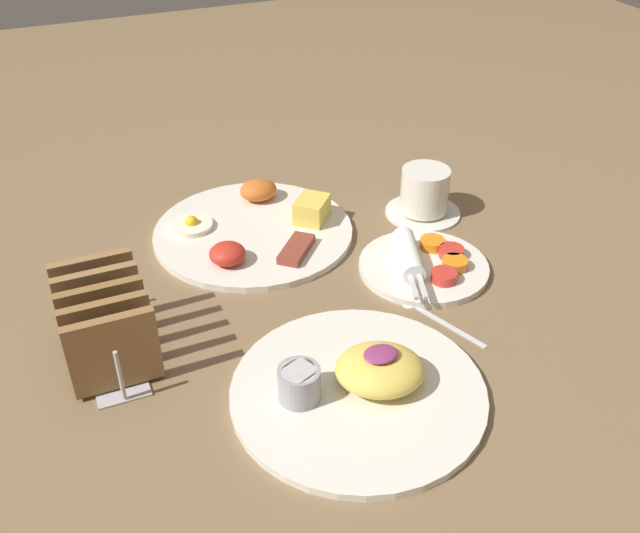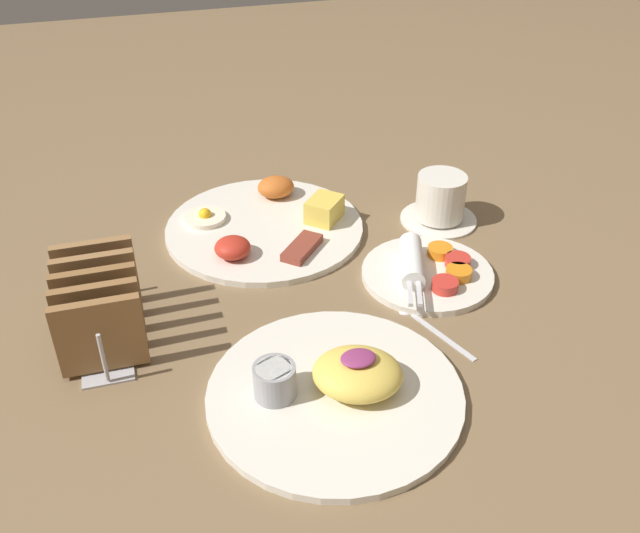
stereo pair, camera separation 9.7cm
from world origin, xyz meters
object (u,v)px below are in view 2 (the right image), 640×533
(toast_rack, at_px, (99,306))
(coffee_cup, at_px, (440,201))
(plate_condiments, at_px, (427,271))
(plate_breakfast, at_px, (267,224))
(plate_foreground, at_px, (336,387))

(toast_rack, xyz_separation_m, coffee_cup, (0.52, 0.15, -0.01))
(plate_condiments, xyz_separation_m, toast_rack, (-0.44, -0.01, 0.04))
(toast_rack, bearing_deg, plate_breakfast, 37.71)
(plate_breakfast, height_order, toast_rack, toast_rack)
(plate_breakfast, relative_size, toast_rack, 1.68)
(plate_foreground, distance_m, coffee_cup, 0.42)
(plate_breakfast, relative_size, plate_condiments, 1.65)
(plate_breakfast, distance_m, coffee_cup, 0.27)
(plate_foreground, height_order, toast_rack, toast_rack)
(plate_foreground, xyz_separation_m, coffee_cup, (0.27, 0.33, 0.02))
(toast_rack, height_order, coffee_cup, toast_rack)
(plate_breakfast, bearing_deg, plate_foreground, -90.60)
(plate_breakfast, xyz_separation_m, plate_foreground, (-0.00, -0.37, 0.00))
(coffee_cup, bearing_deg, plate_condiments, -119.72)
(toast_rack, bearing_deg, plate_foreground, -36.08)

